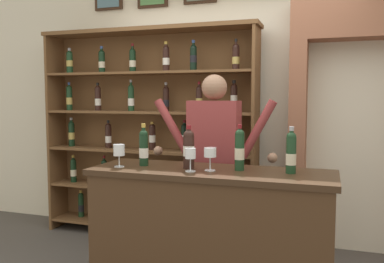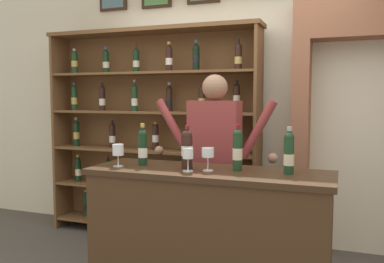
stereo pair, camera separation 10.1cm
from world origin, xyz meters
name	(u,v)px [view 1 (the left image)]	position (x,y,z in m)	size (l,w,h in m)	color
back_wall	(234,80)	(0.00, 1.56, 1.66)	(12.00, 0.19, 3.32)	beige
wine_shelf	(149,127)	(-0.84, 1.26, 1.17)	(2.34, 0.35, 2.18)	brown
archway_doorway	(360,109)	(1.23, 1.42, 1.37)	(1.26, 0.45, 2.38)	#935B42
tasting_counter	(210,240)	(0.19, 0.00, 0.49)	(1.67, 0.56, 0.99)	#422B19
shopkeeper	(214,152)	(0.06, 0.56, 1.03)	(1.06, 0.22, 1.67)	#2D3347
tasting_bottle_super_tuscan	(144,147)	(-0.32, 0.01, 1.12)	(0.07, 0.07, 0.31)	black
tasting_bottle_riserva	(189,148)	(0.03, 0.00, 1.13)	(0.08, 0.08, 0.30)	black
tasting_bottle_brunello	(240,149)	(0.38, 0.04, 1.13)	(0.07, 0.07, 0.31)	#19381E
tasting_bottle_chianti	(291,152)	(0.72, 0.04, 1.13)	(0.07, 0.07, 0.31)	#19381E
wine_glass_left	(210,153)	(0.20, -0.04, 1.11)	(0.08, 0.08, 0.16)	silver
wine_glass_center	(190,155)	(0.08, -0.11, 1.10)	(0.07, 0.07, 0.16)	silver
wine_glass_spare	(119,151)	(-0.46, -0.10, 1.10)	(0.08, 0.08, 0.16)	silver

